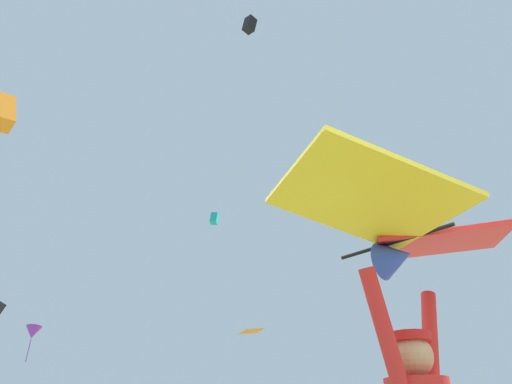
{
  "coord_description": "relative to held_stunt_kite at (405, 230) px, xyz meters",
  "views": [
    {
      "loc": [
        -2.2,
        -1.68,
        1.12
      ],
      "look_at": [
        -0.09,
        1.54,
        3.25
      ],
      "focal_mm": 30.72,
      "sensor_mm": 36.0,
      "label": 1
    }
  ],
  "objects": [
    {
      "name": "distant_kite_orange_low_right",
      "position": [
        -3.08,
        14.49,
        9.49
      ],
      "size": [
        1.18,
        1.17,
        1.55
      ],
      "color": "orange"
    },
    {
      "name": "distant_kite_purple_low_left",
      "position": [
        1.25,
        26.5,
        3.91
      ],
      "size": [
        1.12,
        1.15,
        1.97
      ],
      "color": "purple"
    },
    {
      "name": "distant_kite_black_high_right",
      "position": [
        6.82,
        12.75,
        18.97
      ],
      "size": [
        0.68,
        0.78,
        0.97
      ],
      "color": "black"
    },
    {
      "name": "distant_kite_orange_far_center",
      "position": [
        7.19,
        12.99,
        2.4
      ],
      "size": [
        1.18,
        1.18,
        0.26
      ],
      "color": "orange"
    },
    {
      "name": "held_stunt_kite",
      "position": [
        0.0,
        0.0,
        0.0
      ],
      "size": [
        2.03,
        1.25,
        0.43
      ],
      "color": "black"
    },
    {
      "name": "distant_kite_teal_mid_left",
      "position": [
        11.31,
        24.57,
        12.85
      ],
      "size": [
        0.84,
        0.77,
        0.92
      ],
      "color": "#19B2AD"
    }
  ]
}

